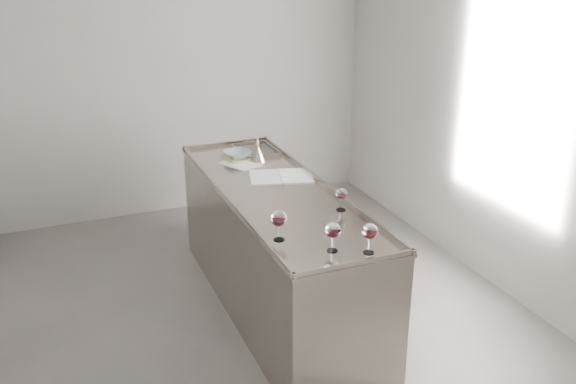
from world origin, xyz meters
name	(u,v)px	position (x,y,z in m)	size (l,w,h in m)	color
room_shell	(217,150)	(0.00, 0.00, 1.40)	(4.54, 5.04, 2.84)	#575451
counter	(277,251)	(0.50, 0.30, 0.47)	(0.77, 2.42, 0.97)	gray
wine_glass_left	(279,219)	(0.23, -0.43, 1.07)	(0.10, 0.10, 0.19)	white
wine_glass_middle	(333,231)	(0.46, -0.68, 1.07)	(0.09, 0.09, 0.18)	white
wine_glass_right	(370,232)	(0.64, -0.78, 1.07)	(0.09, 0.09, 0.18)	white
wine_glass_small	(341,195)	(0.77, -0.17, 1.05)	(0.08, 0.08, 0.15)	white
notebook	(281,177)	(0.64, 0.56, 0.95)	(0.53, 0.43, 0.02)	white
loose_paper_top	(240,164)	(0.45, 0.97, 0.94)	(0.22, 0.31, 0.00)	silver
loose_paper_under	(243,164)	(0.47, 0.95, 0.94)	(0.20, 0.28, 0.00)	silver
trivet	(238,158)	(0.47, 1.08, 0.95)	(0.24, 0.24, 0.02)	#C5BC7F
ceramic_bowl	(238,154)	(0.47, 1.08, 0.99)	(0.21, 0.21, 0.05)	gray
wine_funnel	(258,154)	(0.61, 0.98, 1.00)	(0.13, 0.13, 0.19)	#ACA599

